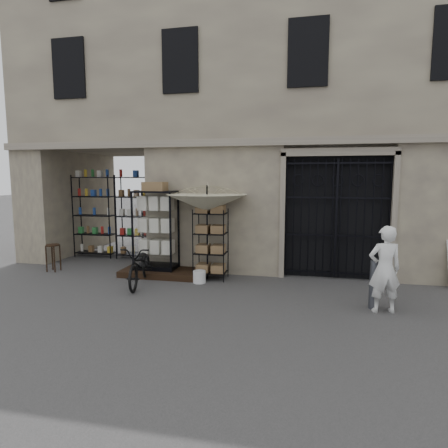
% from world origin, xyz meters
% --- Properties ---
extents(ground, '(80.00, 80.00, 0.00)m').
position_xyz_m(ground, '(0.00, 0.00, 0.00)').
color(ground, black).
rests_on(ground, ground).
extents(main_building, '(14.00, 4.00, 9.00)m').
position_xyz_m(main_building, '(0.00, 4.00, 4.50)').
color(main_building, gray).
rests_on(main_building, ground).
extents(shop_recess, '(3.00, 1.70, 3.00)m').
position_xyz_m(shop_recess, '(-4.50, 2.80, 1.50)').
color(shop_recess, black).
rests_on(shop_recess, ground).
extents(shop_shelving, '(2.70, 0.50, 2.50)m').
position_xyz_m(shop_shelving, '(-4.55, 3.30, 1.25)').
color(shop_shelving, black).
rests_on(shop_shelving, ground).
extents(iron_gate, '(2.50, 0.21, 3.00)m').
position_xyz_m(iron_gate, '(1.75, 2.28, 1.50)').
color(iron_gate, black).
rests_on(iron_gate, ground).
extents(step_platform, '(2.00, 0.90, 0.15)m').
position_xyz_m(step_platform, '(-2.40, 1.55, 0.07)').
color(step_platform, black).
rests_on(step_platform, ground).
extents(display_cabinet, '(1.12, 0.91, 2.11)m').
position_xyz_m(display_cabinet, '(-2.58, 1.62, 1.02)').
color(display_cabinet, black).
rests_on(display_cabinet, step_platform).
extents(wire_rack, '(0.84, 0.69, 1.68)m').
position_xyz_m(wire_rack, '(-1.15, 1.53, 0.82)').
color(wire_rack, black).
rests_on(wire_rack, ground).
extents(market_umbrella, '(2.00, 2.02, 2.68)m').
position_xyz_m(market_umbrella, '(-1.23, 1.50, 1.93)').
color(market_umbrella, black).
rests_on(market_umbrella, ground).
extents(white_bucket, '(0.38, 0.38, 0.28)m').
position_xyz_m(white_bucket, '(-1.32, 1.13, 0.14)').
color(white_bucket, silver).
rests_on(white_bucket, ground).
extents(bicycle, '(0.77, 1.01, 1.75)m').
position_xyz_m(bicycle, '(-2.57, 0.68, 0.00)').
color(bicycle, black).
rests_on(bicycle, ground).
extents(wooden_stool, '(0.44, 0.44, 0.70)m').
position_xyz_m(wooden_stool, '(-5.33, 1.39, 0.37)').
color(wooden_stool, black).
rests_on(wooden_stool, ground).
extents(steel_bollard, '(0.20, 0.20, 0.91)m').
position_xyz_m(steel_bollard, '(2.30, 0.15, 0.45)').
color(steel_bollard, '#4D5059').
rests_on(steel_bollard, ground).
extents(shopkeeper, '(0.87, 1.66, 0.38)m').
position_xyz_m(shopkeeper, '(2.43, -0.01, 0.00)').
color(shopkeeper, silver).
rests_on(shopkeeper, ground).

